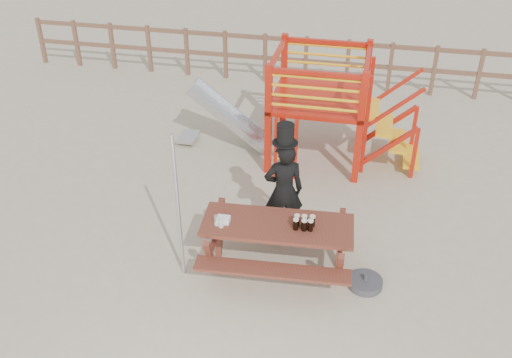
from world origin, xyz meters
The scene contains 10 objects.
ground centered at (0.00, 0.00, 0.00)m, with size 60.00×60.00×0.00m, color #B2A58A.
back_fence centered at (0.00, 7.00, 0.74)m, with size 15.09×0.09×1.20m.
playground_fort centered at (0.12, 3.58, 1.07)m, with size 4.71×1.84×2.10m.
picnic_table centered at (0.05, 0.17, 0.51)m, with size 2.20×1.59×0.82m.
man_with_hat centered at (-0.01, 0.99, 0.87)m, with size 0.69×0.56×1.95m.
metal_pole centered at (-1.25, -0.19, 1.13)m, with size 0.05×0.05×2.27m, color #B2B2B7.
parasol_base centered at (1.33, 0.08, 0.06)m, with size 0.49×0.49×0.21m.
paper_bag centered at (-0.70, 0.06, 0.86)m, with size 0.18×0.14×0.08m, color white.
stout_pints centered at (0.42, 0.16, 0.90)m, with size 0.29×0.19×0.17m.
empty_glasses centered at (-0.73, -0.04, 0.88)m, with size 0.15×0.11×0.15m.
Camera 1 is at (1.09, -6.07, 5.59)m, focal length 40.00 mm.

